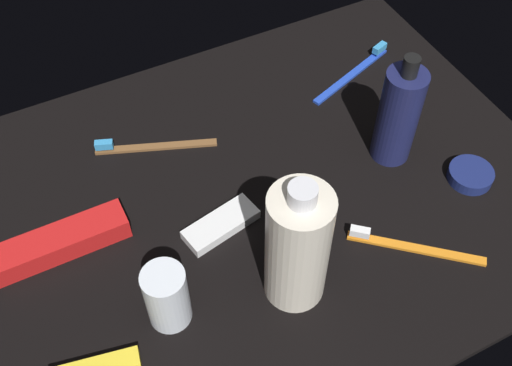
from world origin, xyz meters
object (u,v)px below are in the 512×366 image
Objects in this scene: toothbrush_brown at (148,146)px; snack_bar_white at (221,225)px; bodywash_bottle at (297,247)px; toothbrush_blue at (356,70)px; toothbrush_orange at (408,245)px; cream_tin_left at (470,175)px; deodorant_stick at (167,297)px; lotion_bottle at (398,115)px; toothpaste_box_red at (61,242)px.

toothbrush_brown is 1.66× the size of snack_bar_white.
bodywash_bottle reaches higher than toothbrush_blue.
toothbrush_orange is (16.03, -1.73, -8.47)cm from bodywash_bottle.
toothbrush_brown reaches higher than cream_tin_left.
deodorant_stick is at bearing -105.11° from toothbrush_brown.
deodorant_stick reaches higher than cream_tin_left.
toothpaste_box_red is (-47.77, 5.23, -6.20)cm from lotion_bottle.
bodywash_bottle is at bearing -75.02° from toothbrush_brown.
toothbrush_orange is at bearing -111.17° from toothbrush_blue.
deodorant_stick is 0.53× the size of toothbrush_blue.
bodywash_bottle is at bearing -133.16° from toothbrush_blue.
deodorant_stick is at bearing 170.92° from toothbrush_orange.
toothbrush_orange reaches higher than cream_tin_left.
snack_bar_white is (19.88, -6.28, -0.85)cm from toothpaste_box_red.
toothbrush_brown is at bearing 35.19° from toothpaste_box_red.
toothbrush_blue is 54.11cm from toothpaste_box_red.
toothpaste_box_red is at bearing 173.76° from lotion_bottle.
bodywash_bottle is at bearing -37.40° from toothpaste_box_red.
toothbrush_orange is at bearing -9.08° from deodorant_stick.
cream_tin_left is (46.07, 0.61, -3.72)cm from deodorant_stick.
toothbrush_blue is at bearing 12.48° from toothpaste_box_red.
toothpaste_box_red is (-16.29, -11.58, 0.99)cm from toothbrush_brown.
lotion_bottle is 13.77cm from cream_tin_left.
toothpaste_box_red is 2.77× the size of cream_tin_left.
deodorant_stick is 46.23cm from cream_tin_left.
bodywash_bottle reaches higher than toothbrush_brown.
toothbrush_blue is 1.67× the size of snack_bar_white.
lotion_bottle is 1.24× the size of toothbrush_orange.
lotion_bottle is at bearing 29.40° from bodywash_bottle.
lotion_bottle is 1.03× the size of toothbrush_blue.
bodywash_bottle is 1.13× the size of toothpaste_box_red.
deodorant_stick reaches higher than toothbrush_orange.
toothbrush_brown is 0.99× the size of toothbrush_blue.
lotion_bottle reaches higher than toothpaste_box_red.
snack_bar_white is (-4.44, 12.16, -8.32)cm from bodywash_bottle.
bodywash_bottle is 1.15× the size of toothbrush_blue.
toothbrush_orange is at bearing -52.84° from toothbrush_brown.
toothbrush_blue is (5.01, 17.13, -7.19)cm from lotion_bottle.
toothbrush_blue is at bearing 73.71° from lotion_bottle.
lotion_bottle is 0.90× the size of bodywash_bottle.
toothbrush_blue is at bearing 68.83° from toothbrush_orange.
toothbrush_orange is 24.74cm from snack_bar_white.
lotion_bottle reaches higher than deodorant_stick.
lotion_bottle is 48.45cm from toothpaste_box_red.
snack_bar_white is at bearing -151.06° from toothbrush_blue.
deodorant_stick is 0.53× the size of toothbrush_brown.
toothbrush_brown is at bearing 151.90° from lotion_bottle.
toothbrush_orange is 0.84× the size of toothbrush_brown.
toothpaste_box_red reaches higher than snack_bar_white.
lotion_bottle is at bearing -6.48° from toothpaste_box_red.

